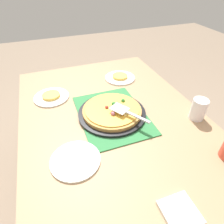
% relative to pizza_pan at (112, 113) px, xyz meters
% --- Properties ---
extents(ground_plane, '(8.00, 8.00, 0.00)m').
position_rel_pizza_pan_xyz_m(ground_plane, '(0.00, 0.00, -0.76)').
color(ground_plane, '#84705B').
extents(dining_table, '(1.40, 1.00, 0.75)m').
position_rel_pizza_pan_xyz_m(dining_table, '(0.00, 0.00, -0.12)').
color(dining_table, '#9E7A56').
rests_on(dining_table, ground_plane).
extents(placemat, '(0.48, 0.36, 0.01)m').
position_rel_pizza_pan_xyz_m(placemat, '(0.00, 0.00, -0.01)').
color(placemat, '#2D753D').
rests_on(placemat, dining_table).
extents(pizza_pan, '(0.38, 0.38, 0.01)m').
position_rel_pizza_pan_xyz_m(pizza_pan, '(0.00, 0.00, 0.00)').
color(pizza_pan, black).
rests_on(pizza_pan, placemat).
extents(pizza, '(0.33, 0.33, 0.05)m').
position_rel_pizza_pan_xyz_m(pizza, '(-0.00, -0.00, 0.02)').
color(pizza, '#B78442').
rests_on(pizza, pizza_pan).
extents(plate_near_left, '(0.22, 0.22, 0.01)m').
position_rel_pizza_pan_xyz_m(plate_near_left, '(0.38, -0.20, -0.01)').
color(plate_near_left, white).
rests_on(plate_near_left, dining_table).
extents(plate_far_right, '(0.22, 0.22, 0.01)m').
position_rel_pizza_pan_xyz_m(plate_far_right, '(0.29, 0.30, -0.01)').
color(plate_far_right, white).
rests_on(plate_far_right, dining_table).
extents(plate_side, '(0.22, 0.22, 0.01)m').
position_rel_pizza_pan_xyz_m(plate_side, '(-0.25, 0.26, -0.01)').
color(plate_side, white).
rests_on(plate_side, dining_table).
extents(served_slice_left, '(0.11, 0.11, 0.02)m').
position_rel_pizza_pan_xyz_m(served_slice_left, '(0.38, -0.20, 0.01)').
color(served_slice_left, '#EAB747').
rests_on(served_slice_left, plate_near_left).
extents(served_slice_right, '(0.11, 0.11, 0.02)m').
position_rel_pizza_pan_xyz_m(served_slice_right, '(0.29, 0.30, 0.01)').
color(served_slice_right, '#EAB747').
rests_on(served_slice_right, plate_far_right).
extents(cup_near, '(0.08, 0.08, 0.12)m').
position_rel_pizza_pan_xyz_m(cup_near, '(-0.18, -0.43, 0.05)').
color(cup_near, white).
rests_on(cup_near, dining_table).
extents(pizza_server, '(0.22, 0.16, 0.01)m').
position_rel_pizza_pan_xyz_m(pizza_server, '(-0.08, -0.05, 0.05)').
color(pizza_server, silver).
rests_on(pizza_server, pizza).
extents(napkin_stack, '(0.12, 0.12, 0.02)m').
position_rel_pizza_pan_xyz_m(napkin_stack, '(-0.59, -0.04, -0.01)').
color(napkin_stack, white).
rests_on(napkin_stack, dining_table).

